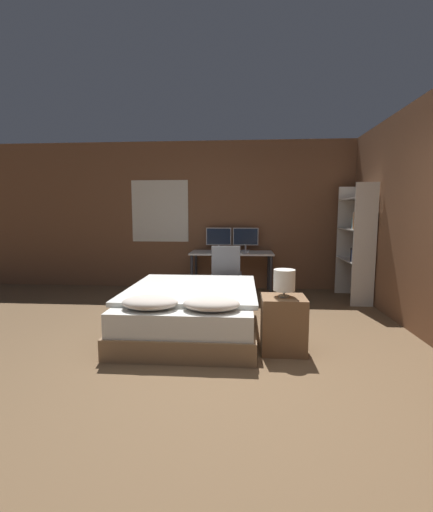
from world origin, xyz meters
name	(u,v)px	position (x,y,z in m)	size (l,w,h in m)	color
ground_plane	(226,384)	(0.00, 0.00, 0.00)	(20.00, 20.00, 0.00)	brown
wall_back	(235,216)	(-0.02, 3.72, 1.35)	(12.00, 0.08, 2.70)	brown
wall_side_right	(417,217)	(2.14, 1.50, 1.35)	(0.06, 12.00, 2.70)	brown
bed	(191,310)	(-0.47, 1.25, 0.26)	(1.51, 1.91, 0.59)	#846647
nightstand	(283,324)	(0.54, 0.73, 0.28)	(0.44, 0.39, 0.56)	brown
bedside_lamp	(284,280)	(0.54, 0.73, 0.73)	(0.21, 0.21, 0.28)	gray
desk	(232,257)	(-0.06, 3.33, 0.63)	(1.44, 0.64, 0.72)	beige
monitor_left	(219,238)	(-0.31, 3.55, 0.96)	(0.46, 0.16, 0.42)	#B7B7BC
monitor_right	(246,238)	(0.18, 3.55, 0.96)	(0.46, 0.16, 0.42)	#B7B7BC
keyboard	(231,253)	(-0.06, 3.11, 0.73)	(0.34, 0.13, 0.02)	#B7B7BC
computer_mouse	(247,252)	(0.20, 3.11, 0.74)	(0.07, 0.05, 0.04)	#B7B7BC
office_chair	(226,280)	(-0.12, 2.57, 0.37)	(0.52, 0.52, 0.91)	black
bookshelf	(357,237)	(1.92, 2.87, 1.02)	(0.33, 0.91, 1.84)	beige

